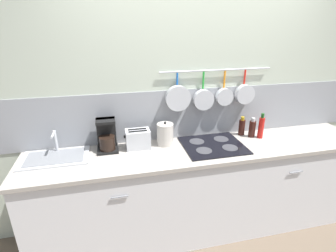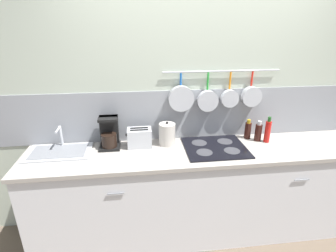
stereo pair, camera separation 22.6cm
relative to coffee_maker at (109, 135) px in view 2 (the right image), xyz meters
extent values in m
plane|color=brown|center=(0.87, -0.19, -1.05)|extent=(12.00, 12.00, 0.00)
cube|color=#B2BCA8|center=(0.87, 0.15, 0.25)|extent=(7.20, 0.06, 2.60)
cube|color=gray|center=(0.87, 0.14, 0.13)|extent=(7.20, 0.07, 0.49)
cylinder|color=#B7BABF|center=(1.07, 0.09, 0.55)|extent=(1.12, 0.02, 0.02)
cylinder|color=#1959B2|center=(0.68, 0.09, 0.48)|extent=(0.02, 0.02, 0.11)
cylinder|color=#B7BABF|center=(0.68, 0.06, 0.31)|extent=(0.24, 0.07, 0.24)
cylinder|color=green|center=(0.94, 0.09, 0.46)|extent=(0.02, 0.02, 0.17)
cylinder|color=#B7BABF|center=(0.94, 0.06, 0.27)|extent=(0.20, 0.06, 0.20)
cylinder|color=orange|center=(1.16, 0.09, 0.46)|extent=(0.02, 0.02, 0.17)
cylinder|color=#B7BABF|center=(1.16, 0.07, 0.29)|extent=(0.17, 0.06, 0.17)
cylinder|color=red|center=(1.37, 0.09, 0.47)|extent=(0.02, 0.02, 0.14)
cylinder|color=#B7BABF|center=(1.37, 0.06, 0.30)|extent=(0.19, 0.06, 0.19)
cube|color=silver|center=(0.87, -0.19, -0.61)|extent=(3.23, 0.55, 0.90)
cylinder|color=slate|center=(0.06, -0.48, -0.32)|extent=(0.14, 0.01, 0.01)
cylinder|color=slate|center=(1.68, -0.48, -0.32)|extent=(0.14, 0.01, 0.01)
cube|color=#A59E93|center=(0.87, -0.19, -0.14)|extent=(3.27, 0.59, 0.03)
cube|color=#B7BABF|center=(-0.44, -0.08, -0.11)|extent=(0.56, 0.34, 0.01)
cube|color=slate|center=(-0.44, -0.08, -0.10)|extent=(0.47, 0.27, 0.00)
cylinder|color=#B7BABF|center=(-0.44, 0.05, -0.02)|extent=(0.03, 0.03, 0.21)
cylinder|color=#B7BABF|center=(-0.44, -0.02, 0.08)|extent=(0.02, 0.14, 0.02)
cube|color=black|center=(0.00, -0.02, -0.11)|extent=(0.19, 0.19, 0.02)
cube|color=black|center=(0.00, 0.04, 0.03)|extent=(0.17, 0.07, 0.29)
cylinder|color=black|center=(0.00, -0.05, -0.04)|extent=(0.14, 0.14, 0.12)
cube|color=black|center=(0.00, 0.00, 0.16)|extent=(0.17, 0.14, 0.02)
cube|color=#B7BABF|center=(0.28, -0.03, -0.03)|extent=(0.22, 0.15, 0.17)
cube|color=black|center=(0.28, -0.06, 0.06)|extent=(0.17, 0.03, 0.00)
cube|color=black|center=(0.28, -0.01, 0.06)|extent=(0.17, 0.03, 0.00)
cube|color=black|center=(0.16, -0.03, 0.00)|extent=(0.02, 0.02, 0.02)
cylinder|color=beige|center=(0.54, -0.02, -0.02)|extent=(0.16, 0.16, 0.21)
sphere|color=black|center=(0.54, -0.02, 0.10)|extent=(0.02, 0.02, 0.02)
cube|color=black|center=(0.97, -0.15, -0.11)|extent=(0.57, 0.50, 0.01)
cylinder|color=#38383D|center=(0.85, -0.25, -0.11)|extent=(0.14, 0.14, 0.00)
cylinder|color=#38383D|center=(1.10, -0.25, -0.11)|extent=(0.14, 0.14, 0.00)
cylinder|color=#38383D|center=(0.85, -0.06, -0.11)|extent=(0.14, 0.14, 0.00)
cylinder|color=#38383D|center=(1.10, -0.06, -0.11)|extent=(0.14, 0.14, 0.00)
cylinder|color=#33140F|center=(1.36, 0.03, -0.04)|extent=(0.06, 0.06, 0.16)
cylinder|color=#B28C19|center=(1.36, 0.03, 0.06)|extent=(0.03, 0.03, 0.04)
cylinder|color=#33140F|center=(1.44, -0.04, -0.04)|extent=(0.07, 0.07, 0.17)
cylinder|color=beige|center=(1.44, -0.04, 0.06)|extent=(0.04, 0.04, 0.04)
cylinder|color=red|center=(1.51, -0.08, -0.01)|extent=(0.06, 0.06, 0.21)
cylinder|color=#194C19|center=(1.51, -0.08, 0.11)|extent=(0.03, 0.03, 0.05)
camera|label=1|loc=(0.05, -2.24, 0.97)|focal=28.00mm
camera|label=2|loc=(0.27, -2.28, 0.97)|focal=28.00mm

